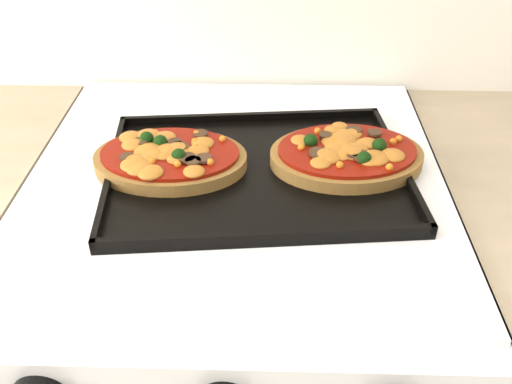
# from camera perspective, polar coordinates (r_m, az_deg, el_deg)

# --- Properties ---
(stove) EXTENTS (0.60, 0.60, 0.91)m
(stove) POSITION_cam_1_polar(r_m,az_deg,el_deg) (1.13, -1.53, -17.66)
(stove) COLOR silver
(stove) RESTS_ON floor
(baking_tray) EXTENTS (0.44, 0.34, 0.02)m
(baking_tray) POSITION_cam_1_polar(r_m,az_deg,el_deg) (0.80, 0.10, 2.23)
(baking_tray) COLOR black
(baking_tray) RESTS_ON stove
(pizza_left) EXTENTS (0.22, 0.15, 0.03)m
(pizza_left) POSITION_cam_1_polar(r_m,az_deg,el_deg) (0.81, -8.58, 3.51)
(pizza_left) COLOR olive
(pizza_left) RESTS_ON baking_tray
(pizza_right) EXTENTS (0.23, 0.18, 0.03)m
(pizza_right) POSITION_cam_1_polar(r_m,az_deg,el_deg) (0.82, 9.06, 3.83)
(pizza_right) COLOR olive
(pizza_right) RESTS_ON baking_tray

